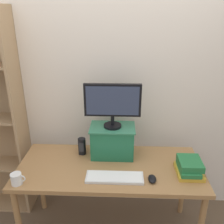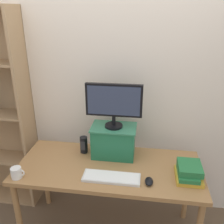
{
  "view_description": "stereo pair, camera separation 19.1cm",
  "coord_description": "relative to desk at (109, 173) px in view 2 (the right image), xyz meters",
  "views": [
    {
      "loc": [
        0.1,
        -1.8,
        2.02
      ],
      "look_at": [
        0.02,
        0.07,
        1.24
      ],
      "focal_mm": 40.0,
      "sensor_mm": 36.0,
      "label": 1
    },
    {
      "loc": [
        0.29,
        -1.78,
        2.02
      ],
      "look_at": [
        0.02,
        0.07,
        1.24
      ],
      "focal_mm": 40.0,
      "sensor_mm": 36.0,
      "label": 2
    }
  ],
  "objects": [
    {
      "name": "keyboard",
      "position": [
        0.05,
        -0.17,
        0.09
      ],
      "size": [
        0.46,
        0.15,
        0.02
      ],
      "color": "silver",
      "rests_on": "desk"
    },
    {
      "name": "desk",
      "position": [
        0.0,
        0.0,
        0.0
      ],
      "size": [
        1.57,
        0.69,
        0.77
      ],
      "color": "#9E7042",
      "rests_on": "ground_plane"
    },
    {
      "name": "computer_mouse",
      "position": [
        0.34,
        -0.19,
        0.1
      ],
      "size": [
        0.06,
        0.1,
        0.04
      ],
      "color": "black",
      "rests_on": "desk"
    },
    {
      "name": "riser_box",
      "position": [
        0.02,
        0.18,
        0.23
      ],
      "size": [
        0.4,
        0.26,
        0.29
      ],
      "color": "#1E6642",
      "rests_on": "desk"
    },
    {
      "name": "book_stack",
      "position": [
        0.65,
        -0.08,
        0.14
      ],
      "size": [
        0.2,
        0.25,
        0.12
      ],
      "color": "gold",
      "rests_on": "desk"
    },
    {
      "name": "coffee_mug",
      "position": [
        -0.7,
        -0.27,
        0.12
      ],
      "size": [
        0.11,
        0.08,
        0.09
      ],
      "color": "white",
      "rests_on": "desk"
    },
    {
      "name": "back_wall",
      "position": [
        0.0,
        0.52,
        0.61
      ],
      "size": [
        7.0,
        0.08,
        2.6
      ],
      "color": "beige",
      "rests_on": "ground_plane"
    },
    {
      "name": "computer_monitor",
      "position": [
        0.02,
        0.18,
        0.59
      ],
      "size": [
        0.49,
        0.16,
        0.39
      ],
      "color": "black",
      "rests_on": "riser_box"
    },
    {
      "name": "desk_speaker",
      "position": [
        -0.27,
        0.18,
        0.16
      ],
      "size": [
        0.07,
        0.07,
        0.16
      ],
      "color": "black",
      "rests_on": "desk"
    }
  ]
}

